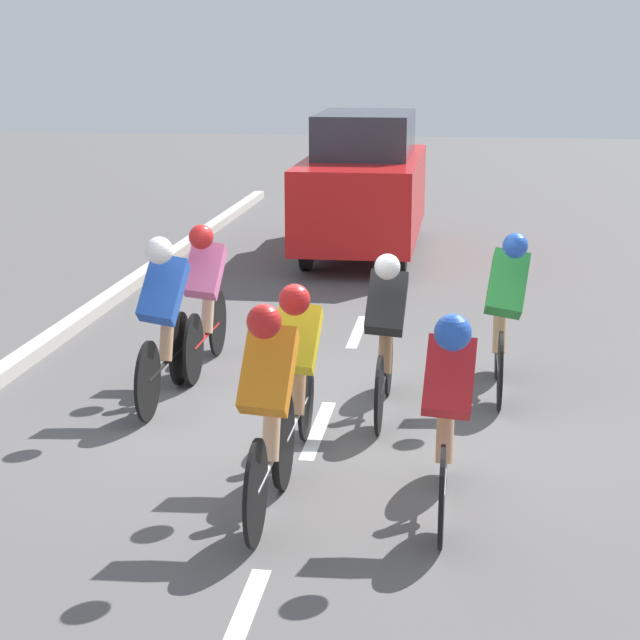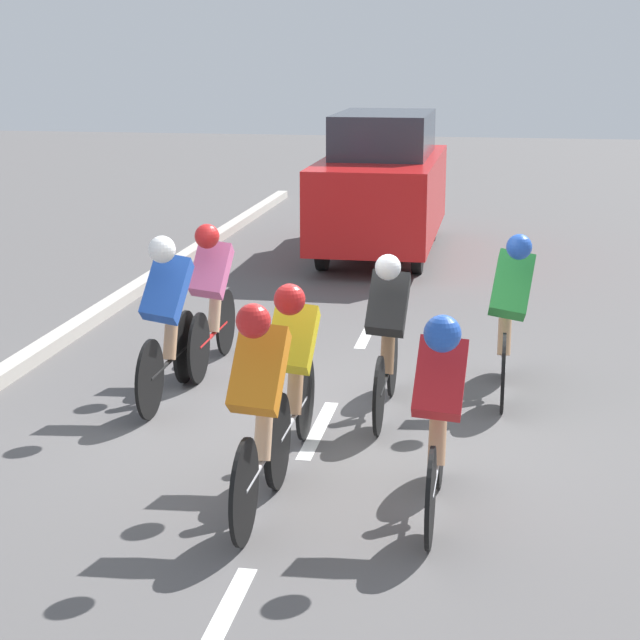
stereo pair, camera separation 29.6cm
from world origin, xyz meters
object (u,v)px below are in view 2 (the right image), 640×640
(support_car, at_px, (382,184))
(cyclist_green, at_px, (509,311))
(cyclist_black, at_px, (387,330))
(cyclist_pink, at_px, (211,292))
(cyclist_blue, at_px, (167,314))
(cyclist_yellow, at_px, (293,368))
(cyclist_red, at_px, (439,408))
(cyclist_orange, at_px, (260,404))

(support_car, bearing_deg, cyclist_green, 106.04)
(cyclist_black, height_order, cyclist_pink, cyclist_pink)
(cyclist_blue, height_order, cyclist_pink, cyclist_blue)
(cyclist_yellow, bearing_deg, cyclist_red, 145.15)
(cyclist_black, height_order, cyclist_red, cyclist_red)
(cyclist_green, bearing_deg, cyclist_red, 80.63)
(cyclist_pink, distance_m, support_car, 6.45)
(cyclist_green, distance_m, support_car, 7.03)
(cyclist_orange, distance_m, cyclist_blue, 2.60)
(cyclist_orange, relative_size, cyclist_blue, 0.96)
(cyclist_black, height_order, support_car, support_car)
(cyclist_orange, xyz_separation_m, cyclist_black, (-0.61, -2.18, -0.04))
(cyclist_yellow, distance_m, cyclist_orange, 0.96)
(cyclist_black, distance_m, cyclist_blue, 1.96)
(cyclist_orange, bearing_deg, cyclist_blue, -58.67)
(cyclist_red, bearing_deg, cyclist_blue, -39.20)
(cyclist_black, bearing_deg, cyclist_green, -145.39)
(cyclist_black, relative_size, support_car, 0.39)
(cyclist_green, bearing_deg, cyclist_pink, -7.29)
(cyclist_green, relative_size, support_car, 0.38)
(cyclist_black, bearing_deg, cyclist_pink, -30.12)
(support_car, bearing_deg, cyclist_orange, 91.85)
(cyclist_green, xyz_separation_m, cyclist_black, (1.02, 0.70, -0.04))
(cyclist_green, relative_size, cyclist_black, 0.97)
(cyclist_red, bearing_deg, cyclist_pink, -52.07)
(cyclist_blue, bearing_deg, cyclist_green, -167.44)
(cyclist_yellow, bearing_deg, cyclist_black, -115.12)
(cyclist_blue, height_order, cyclist_red, cyclist_blue)
(cyclist_green, height_order, cyclist_pink, cyclist_green)
(cyclist_green, distance_m, cyclist_blue, 3.06)
(cyclist_black, bearing_deg, cyclist_yellow, 64.88)
(support_car, bearing_deg, cyclist_yellow, 92.28)
(cyclist_orange, bearing_deg, cyclist_yellow, -91.98)
(cyclist_green, xyz_separation_m, cyclist_blue, (2.98, 0.66, 0.01))
(cyclist_yellow, height_order, cyclist_black, same)
(cyclist_blue, xyz_separation_m, support_car, (-1.04, -7.41, 0.25))
(cyclist_yellow, height_order, cyclist_orange, cyclist_orange)
(cyclist_blue, bearing_deg, cyclist_red, 140.80)
(cyclist_red, height_order, cyclist_pink, cyclist_pink)
(cyclist_green, xyz_separation_m, cyclist_orange, (1.63, 2.89, 0.00))
(cyclist_orange, relative_size, cyclist_black, 0.98)
(cyclist_orange, height_order, cyclist_black, cyclist_orange)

